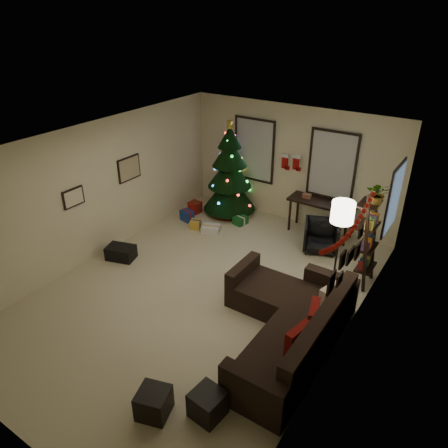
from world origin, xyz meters
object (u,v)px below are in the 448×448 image
Objects in this scene: desk at (322,205)px; bookshelf at (369,241)px; desk_chair at (321,236)px; christmas_tree at (230,175)px; sofa at (290,325)px.

bookshelf reaches higher than desk.
desk is at bearing 92.36° from desk_chair.
christmas_tree is at bearing 162.58° from bookshelf.
sofa is 2.85m from desk_chair.
christmas_tree reaches higher than sofa.
desk_chair is at bearing -66.45° from desk.
sofa is 4.30× the size of desk_chair.
bookshelf is (1.39, -1.34, 0.20)m from desk.
sofa is at bearing -45.42° from christmas_tree.
desk_chair is (2.55, -0.46, -0.65)m from christmas_tree.
bookshelf is at bearing -53.13° from desk_chair.
sofa is at bearing -74.95° from desk.
desk is at bearing 105.05° from sofa.
sofa is 3.57m from desk.
desk is 0.79× the size of bookshelf.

